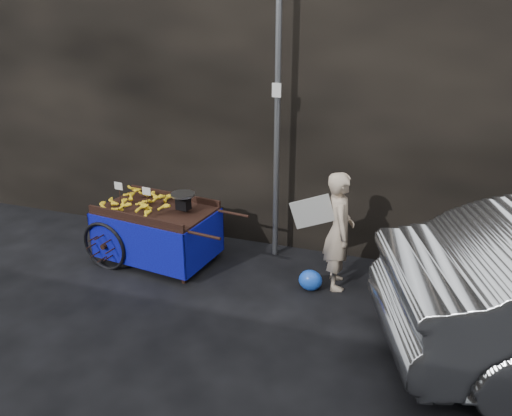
% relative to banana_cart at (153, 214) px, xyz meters
% --- Properties ---
extents(ground, '(80.00, 80.00, 0.00)m').
position_rel_banana_cart_xyz_m(ground, '(1.27, -0.59, -0.72)').
color(ground, black).
rests_on(ground, ground).
extents(building_wall, '(13.50, 2.00, 5.00)m').
position_rel_banana_cart_xyz_m(building_wall, '(1.67, 2.01, 1.78)').
color(building_wall, black).
rests_on(building_wall, ground).
extents(street_pole, '(0.12, 0.10, 4.00)m').
position_rel_banana_cart_xyz_m(street_pole, '(1.57, 0.71, 1.29)').
color(street_pole, slate).
rests_on(street_pole, ground).
extents(banana_cart, '(2.24, 1.24, 1.16)m').
position_rel_banana_cart_xyz_m(banana_cart, '(0.00, 0.00, 0.00)').
color(banana_cart, black).
rests_on(banana_cart, ground).
extents(vendor, '(0.87, 0.65, 1.56)m').
position_rel_banana_cart_xyz_m(vendor, '(2.58, 0.14, 0.06)').
color(vendor, '#C4AC92').
rests_on(vendor, ground).
extents(plastic_bag, '(0.31, 0.25, 0.28)m').
position_rel_banana_cart_xyz_m(plastic_bag, '(2.29, -0.10, -0.58)').
color(plastic_bag, blue).
rests_on(plastic_bag, ground).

